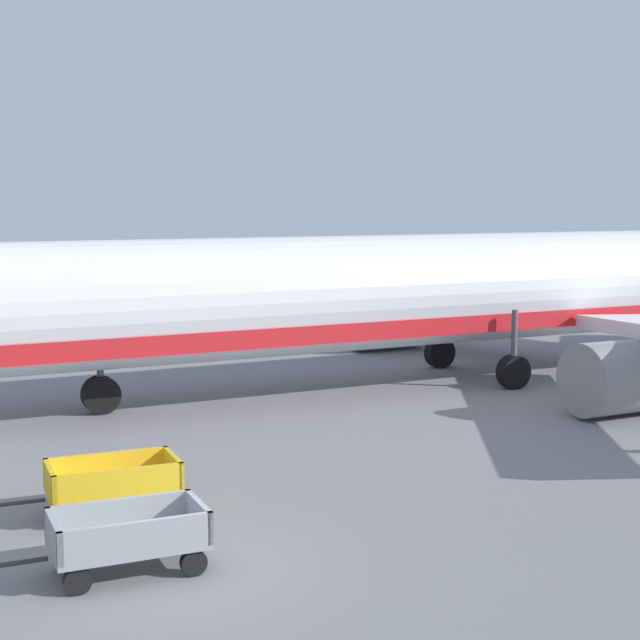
% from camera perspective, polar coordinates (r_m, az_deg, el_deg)
% --- Properties ---
extents(ground_plane, '(220.00, 220.00, 0.00)m').
position_cam_1_polar(ground_plane, '(16.58, -9.11, -14.57)').
color(ground_plane, slate).
extents(grass_strip, '(220.00, 28.00, 0.06)m').
position_cam_1_polar(grass_strip, '(68.36, 3.44, 2.05)').
color(grass_strip, '#477A38').
rests_on(grass_strip, ground).
extents(airplane, '(33.38, 28.03, 11.34)m').
position_cam_1_polar(airplane, '(32.39, 7.18, 1.69)').
color(airplane, silver).
rests_on(airplane, ground).
extents(baggage_cart_nearest, '(3.42, 2.49, 1.07)m').
position_cam_1_polar(baggage_cart_nearest, '(16.40, -11.43, -12.63)').
color(baggage_cart_nearest, gray).
rests_on(baggage_cart_nearest, ground).
extents(baggage_cart_second_in_row, '(3.45, 2.46, 1.07)m').
position_cam_1_polar(baggage_cart_second_in_row, '(19.34, -12.30, -9.56)').
color(baggage_cart_second_in_row, gold).
rests_on(baggage_cart_second_in_row, ground).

